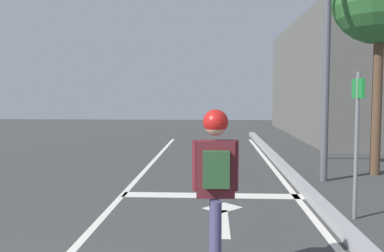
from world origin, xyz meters
name	(u,v)px	position (x,y,z in m)	size (l,w,h in m)	color
lane_line_center	(124,194)	(-0.37, 6.00, 0.00)	(0.12, 20.00, 0.01)	silver
lane_line_curbside	(295,196)	(2.95, 6.00, 0.00)	(0.12, 20.00, 0.01)	silver
stop_bar	(213,195)	(1.37, 5.96, 0.00)	(3.47, 0.40, 0.01)	silver
lane_arrow_stem	(224,223)	(1.54, 4.25, 0.00)	(0.16, 1.40, 0.01)	silver
lane_arrow_head	(222,208)	(1.54, 5.10, 0.00)	(0.56, 0.44, 0.01)	silver
curb_strip	(309,193)	(3.20, 6.00, 0.07)	(0.24, 24.00, 0.14)	#999899
skater	(215,171)	(1.40, 2.24, 1.17)	(0.47, 0.63, 1.71)	#45436A
traffic_signal_mast	(289,15)	(3.04, 7.46, 3.68)	(4.03, 0.34, 5.53)	#52575E
street_sign_post	(357,124)	(3.58, 4.57, 1.49)	(0.06, 0.44, 2.28)	slate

